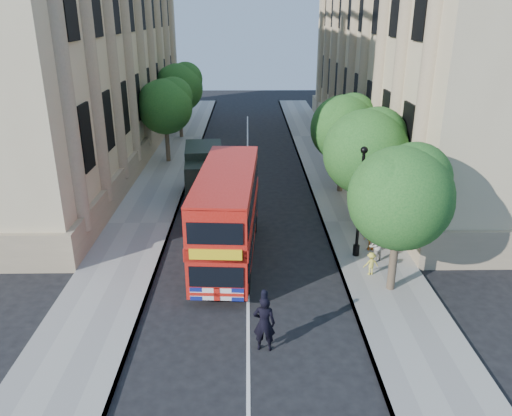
{
  "coord_description": "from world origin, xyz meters",
  "views": [
    {
      "loc": [
        0.04,
        -14.63,
        10.56
      ],
      "look_at": [
        0.38,
        6.49,
        2.3
      ],
      "focal_mm": 35.0,
      "sensor_mm": 36.0,
      "label": 1
    }
  ],
  "objects_px": {
    "lamp_post": "(360,207)",
    "double_decker_bus": "(227,212)",
    "woman_pedestrian": "(375,245)",
    "box_van": "(204,174)",
    "police_constable": "(264,323)"
  },
  "relations": [
    {
      "from": "woman_pedestrian",
      "to": "police_constable",
      "type": "bearing_deg",
      "value": 13.57
    },
    {
      "from": "double_decker_bus",
      "to": "box_van",
      "type": "height_order",
      "value": "double_decker_bus"
    },
    {
      "from": "double_decker_bus",
      "to": "police_constable",
      "type": "relative_size",
      "value": 4.42
    },
    {
      "from": "police_constable",
      "to": "box_van",
      "type": "bearing_deg",
      "value": -71.63
    },
    {
      "from": "woman_pedestrian",
      "to": "lamp_post",
      "type": "bearing_deg",
      "value": -75.63
    },
    {
      "from": "lamp_post",
      "to": "double_decker_bus",
      "type": "distance_m",
      "value": 5.91
    },
    {
      "from": "lamp_post",
      "to": "box_van",
      "type": "bearing_deg",
      "value": 132.95
    },
    {
      "from": "double_decker_bus",
      "to": "police_constable",
      "type": "distance_m",
      "value": 7.06
    },
    {
      "from": "box_van",
      "to": "police_constable",
      "type": "distance_m",
      "value": 15.21
    },
    {
      "from": "box_van",
      "to": "woman_pedestrian",
      "type": "xyz_separation_m",
      "value": [
        8.31,
        -8.74,
        -0.62
      ]
    },
    {
      "from": "lamp_post",
      "to": "box_van",
      "type": "relative_size",
      "value": 0.93
    },
    {
      "from": "lamp_post",
      "to": "police_constable",
      "type": "bearing_deg",
      "value": -123.67
    },
    {
      "from": "double_decker_bus",
      "to": "woman_pedestrian",
      "type": "xyz_separation_m",
      "value": [
        6.61,
        -0.67,
        -1.37
      ]
    },
    {
      "from": "double_decker_bus",
      "to": "police_constable",
      "type": "xyz_separation_m",
      "value": [
        1.44,
        -6.8,
        -1.24
      ]
    },
    {
      "from": "double_decker_bus",
      "to": "woman_pedestrian",
      "type": "distance_m",
      "value": 6.78
    }
  ]
}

